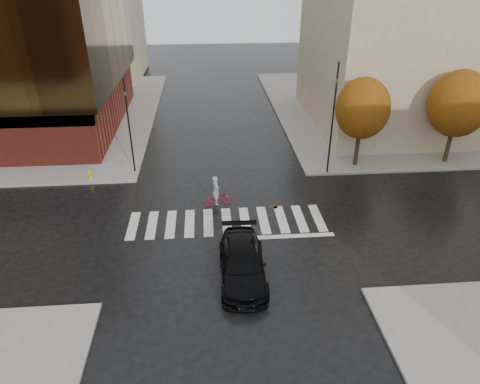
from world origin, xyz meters
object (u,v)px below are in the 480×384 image
at_px(sedan, 242,263).
at_px(fire_hydrant, 90,174).
at_px(cyclist, 217,195).
at_px(traffic_light_nw, 128,121).
at_px(traffic_light_ne, 334,112).

bearing_deg(sedan, fire_hydrant, 132.54).
height_order(cyclist, traffic_light_nw, traffic_light_nw).
relative_size(sedan, traffic_light_nw, 0.80).
xyz_separation_m(sedan, cyclist, (-0.98, 6.97, -0.10)).
bearing_deg(traffic_light_nw, sedan, 33.23).
distance_m(traffic_light_nw, traffic_light_ne, 13.97).
distance_m(sedan, fire_hydrant, 14.66).
distance_m(traffic_light_nw, fire_hydrant, 4.61).
bearing_deg(traffic_light_ne, fire_hydrant, -25.54).
distance_m(sedan, traffic_light_nw, 14.21).
bearing_deg(cyclist, fire_hydrant, 55.23).
bearing_deg(sedan, traffic_light_nw, 120.38).
distance_m(traffic_light_ne, fire_hydrant, 17.31).
height_order(sedan, traffic_light_ne, traffic_light_ne).
bearing_deg(cyclist, traffic_light_nw, 38.56).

